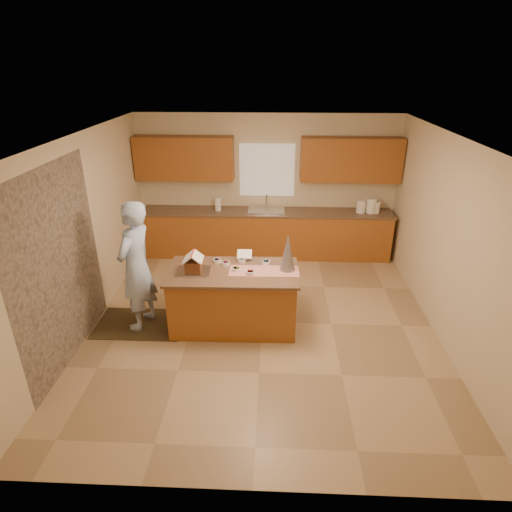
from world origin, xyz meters
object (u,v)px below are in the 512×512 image
Objects in this scene: island_base at (234,300)px; gingerbread_house at (194,264)px; boy at (136,266)px; tinsel_tree at (288,253)px.

gingerbread_house is at bearing -174.81° from island_base.
gingerbread_house is (0.81, -0.01, 0.07)m from boy.
tinsel_tree is (0.76, 0.06, 0.74)m from island_base.
tinsel_tree is at bearing 3.67° from island_base.
island_base is 0.80m from gingerbread_house.
island_base is 3.27× the size of tinsel_tree.
island_base is 1.06m from tinsel_tree.
island_base is 1.45m from boy.
island_base is 0.93× the size of boy.
gingerbread_house reaches higher than island_base.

